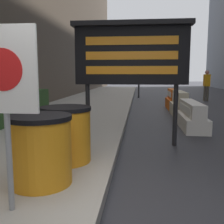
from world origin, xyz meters
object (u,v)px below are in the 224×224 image
object	(u,v)px
jersey_barrier_cream	(180,105)
traffic_light_near_curb	(139,55)
barrel_drum_foreground	(41,150)
pedestrian_worker	(207,83)
warning_sign	(4,83)
jersey_barrier_orange_far	(172,100)
message_board	(131,55)
barrel_drum_middle	(66,134)
traffic_cone_near	(183,102)
jersey_barrier_white	(191,116)

from	to	relation	value
jersey_barrier_cream	traffic_light_near_curb	size ratio (longest dim) A/B	0.48
barrel_drum_foreground	jersey_barrier_cream	distance (m)	7.57
barrel_drum_foreground	pedestrian_worker	bearing A→B (deg)	68.08
warning_sign	jersey_barrier_cream	size ratio (longest dim) A/B	1.00
jersey_barrier_orange_far	barrel_drum_foreground	bearing A→B (deg)	-106.93
message_board	jersey_barrier_orange_far	xyz separation A→B (m)	(1.73, 6.55, -1.60)
barrel_drum_middle	traffic_cone_near	distance (m)	9.23
traffic_cone_near	pedestrian_worker	world-z (taller)	pedestrian_worker
jersey_barrier_cream	traffic_cone_near	size ratio (longest dim) A/B	3.34
warning_sign	jersey_barrier_orange_far	distance (m)	10.39
message_board	traffic_light_near_curb	world-z (taller)	traffic_light_near_curb
barrel_drum_middle	jersey_barrier_white	bearing A→B (deg)	54.40
barrel_drum_middle	pedestrian_worker	distance (m)	13.23
traffic_cone_near	warning_sign	bearing A→B (deg)	-108.39
jersey_barrier_white	traffic_light_near_curb	bearing A→B (deg)	99.05
traffic_light_near_curb	warning_sign	bearing A→B (deg)	-94.74
jersey_barrier_orange_far	traffic_cone_near	xyz separation A→B (m)	(0.54, 0.31, -0.13)
pedestrian_worker	traffic_cone_near	bearing A→B (deg)	148.46
barrel_drum_foreground	traffic_light_near_curb	size ratio (longest dim) A/B	0.23
warning_sign	pedestrian_worker	xyz separation A→B (m)	(5.32, 13.78, -0.41)
barrel_drum_foreground	pedestrian_worker	world-z (taller)	pedestrian_worker
barrel_drum_foreground	jersey_barrier_cream	world-z (taller)	barrel_drum_foreground
traffic_cone_near	traffic_light_near_curb	world-z (taller)	traffic_light_near_curb
jersey_barrier_orange_far	pedestrian_worker	distance (m)	4.62
jersey_barrier_white	jersey_barrier_orange_far	size ratio (longest dim) A/B	1.26
traffic_light_near_curb	jersey_barrier_cream	bearing A→B (deg)	-78.28
warning_sign	traffic_light_near_curb	xyz separation A→B (m)	(1.28, 15.40, 1.38)
jersey_barrier_white	pedestrian_worker	xyz separation A→B (m)	(2.46, 8.37, 0.74)
jersey_barrier_orange_far	pedestrian_worker	xyz separation A→B (m)	(2.46, 3.86, 0.68)
warning_sign	barrel_drum_foreground	bearing A→B (deg)	84.94
traffic_light_near_curb	pedestrian_worker	bearing A→B (deg)	-21.78
barrel_drum_foreground	warning_sign	bearing A→B (deg)	-95.06
barrel_drum_middle	jersey_barrier_white	xyz separation A→B (m)	(2.72, 3.80, -0.27)
jersey_barrier_cream	traffic_light_near_curb	distance (m)	8.20
warning_sign	jersey_barrier_white	distance (m)	6.24
message_board	traffic_light_near_curb	xyz separation A→B (m)	(0.14, 12.03, 0.87)
barrel_drum_middle	traffic_light_near_curb	world-z (taller)	traffic_light_near_curb
traffic_light_near_curb	jersey_barrier_white	bearing A→B (deg)	-80.95
message_board	traffic_cone_near	world-z (taller)	message_board
barrel_drum_middle	jersey_barrier_orange_far	bearing A→B (deg)	71.86
jersey_barrier_cream	pedestrian_worker	distance (m)	6.56
message_board	traffic_cone_near	xyz separation A→B (m)	(2.27, 6.87, -1.73)
traffic_light_near_curb	barrel_drum_foreground	bearing A→B (deg)	-94.73
pedestrian_worker	jersey_barrier_orange_far	bearing A→B (deg)	144.41
barrel_drum_foreground	jersey_barrier_white	distance (m)	5.49
pedestrian_worker	jersey_barrier_cream	bearing A→B (deg)	154.80
pedestrian_worker	warning_sign	bearing A→B (deg)	155.78
barrel_drum_foreground	pedestrian_worker	xyz separation A→B (m)	(5.26, 13.07, 0.47)
message_board	jersey_barrier_white	xyz separation A→B (m)	(1.73, 2.05, -1.66)
message_board	traffic_cone_near	bearing A→B (deg)	71.74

